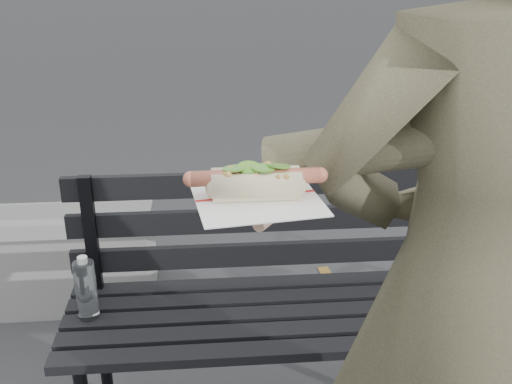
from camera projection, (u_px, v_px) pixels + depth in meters
park_bench at (295, 286)px, 1.93m from camera, size 1.50×0.44×0.88m
concrete_block at (20, 260)px, 2.74m from camera, size 1.20×0.40×0.40m
person at (468, 297)px, 1.16m from camera, size 0.71×0.50×1.84m
held_hotdog at (374, 155)px, 0.99m from camera, size 0.64×0.31×0.20m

